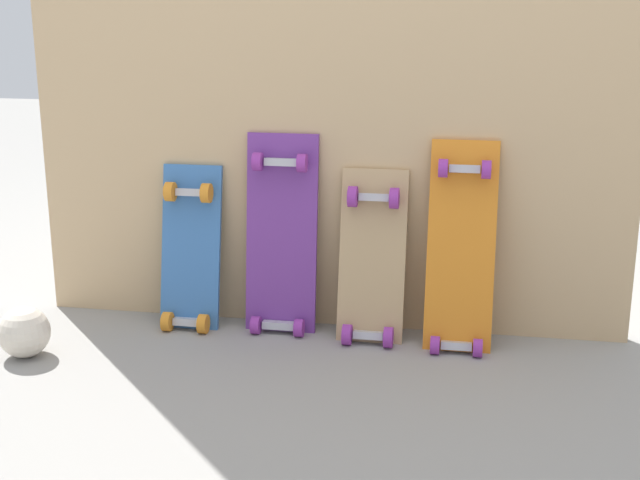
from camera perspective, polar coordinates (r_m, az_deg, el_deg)
ground_plane at (r=2.91m, az=0.24°, el=-5.82°), size 12.00×12.00×0.00m
plywood_wall_panel at (r=2.78m, az=0.52°, el=12.61°), size 1.94×0.04×1.83m
skateboard_blue at (r=2.91m, az=-8.46°, el=-1.10°), size 0.20×0.18×0.60m
skateboard_purple at (r=2.83m, az=-2.55°, el=-0.26°), size 0.23×0.16×0.71m
skateboard_natural at (r=2.77m, az=3.38°, el=-1.72°), size 0.21×0.20×0.60m
skateboard_orange at (r=2.73m, az=9.13°, el=-1.13°), size 0.21×0.22×0.71m
rubber_ball at (r=2.82m, az=-18.70°, el=-5.69°), size 0.16×0.16×0.16m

